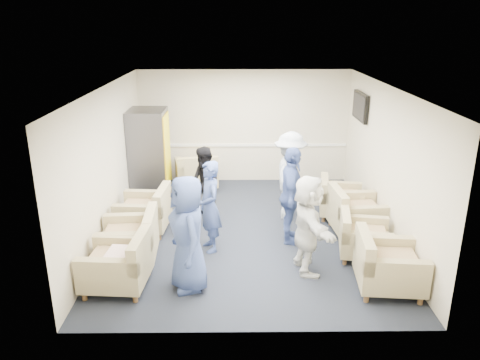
{
  "coord_description": "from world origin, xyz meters",
  "views": [
    {
      "loc": [
        -0.21,
        -8.03,
        3.8
      ],
      "look_at": [
        -0.13,
        0.2,
        0.96
      ],
      "focal_mm": 35.0,
      "sensor_mm": 36.0,
      "label": 1
    }
  ],
  "objects_px": {
    "armchair_left_mid": "(132,240)",
    "person_front_right": "(308,224)",
    "armchair_left_far": "(147,213)",
    "armchair_right_midnear": "(361,239)",
    "armchair_right_midfar": "(354,214)",
    "person_front_left": "(188,234)",
    "armchair_right_near": "(385,266)",
    "person_back_left": "(204,184)",
    "person_mid_right": "(291,196)",
    "armchair_left_near": "(120,266)",
    "person_mid_left": "(210,207)",
    "armchair_corner": "(197,174)",
    "armchair_right_far": "(338,200)",
    "person_back_right": "(290,176)",
    "vending_machine": "(150,154)"
  },
  "relations": [
    {
      "from": "armchair_right_near",
      "to": "armchair_right_midfar",
      "type": "distance_m",
      "value": 1.92
    },
    {
      "from": "armchair_right_near",
      "to": "person_mid_right",
      "type": "bearing_deg",
      "value": 43.14
    },
    {
      "from": "armchair_right_midnear",
      "to": "armchair_corner",
      "type": "height_order",
      "value": "armchair_corner"
    },
    {
      "from": "person_back_left",
      "to": "armchair_left_near",
      "type": "bearing_deg",
      "value": -48.78
    },
    {
      "from": "armchair_right_near",
      "to": "person_back_left",
      "type": "xyz_separation_m",
      "value": [
        -2.8,
        2.56,
        0.38
      ]
    },
    {
      "from": "person_mid_left",
      "to": "person_front_left",
      "type": "bearing_deg",
      "value": -31.55
    },
    {
      "from": "person_front_left",
      "to": "person_back_right",
      "type": "xyz_separation_m",
      "value": [
        1.77,
        2.59,
        0.01
      ]
    },
    {
      "from": "armchair_corner",
      "to": "armchair_left_mid",
      "type": "bearing_deg",
      "value": 66.09
    },
    {
      "from": "armchair_right_midfar",
      "to": "person_back_right",
      "type": "distance_m",
      "value": 1.44
    },
    {
      "from": "person_mid_left",
      "to": "person_back_left",
      "type": "relative_size",
      "value": 1.07
    },
    {
      "from": "person_front_left",
      "to": "armchair_right_midnear",
      "type": "bearing_deg",
      "value": 88.37
    },
    {
      "from": "person_mid_right",
      "to": "person_mid_left",
      "type": "bearing_deg",
      "value": 107.62
    },
    {
      "from": "armchair_left_far",
      "to": "armchair_right_midnear",
      "type": "height_order",
      "value": "armchair_left_far"
    },
    {
      "from": "vending_machine",
      "to": "person_mid_left",
      "type": "distance_m",
      "value": 2.95
    },
    {
      "from": "armchair_left_mid",
      "to": "armchair_right_near",
      "type": "height_order",
      "value": "armchair_right_near"
    },
    {
      "from": "armchair_right_midfar",
      "to": "person_mid_left",
      "type": "height_order",
      "value": "person_mid_left"
    },
    {
      "from": "person_front_right",
      "to": "armchair_right_midnear",
      "type": "bearing_deg",
      "value": -71.84
    },
    {
      "from": "person_mid_left",
      "to": "person_mid_right",
      "type": "height_order",
      "value": "person_mid_right"
    },
    {
      "from": "armchair_left_far",
      "to": "armchair_right_near",
      "type": "distance_m",
      "value": 4.37
    },
    {
      "from": "person_mid_left",
      "to": "person_mid_right",
      "type": "xyz_separation_m",
      "value": [
        1.41,
        0.28,
        0.08
      ]
    },
    {
      "from": "armchair_left_near",
      "to": "vending_machine",
      "type": "bearing_deg",
      "value": -173.17
    },
    {
      "from": "armchair_right_midfar",
      "to": "person_front_right",
      "type": "xyz_separation_m",
      "value": [
        -1.07,
        -1.37,
        0.43
      ]
    },
    {
      "from": "armchair_left_far",
      "to": "person_mid_right",
      "type": "xyz_separation_m",
      "value": [
        2.64,
        -0.49,
        0.51
      ]
    },
    {
      "from": "person_front_left",
      "to": "person_front_right",
      "type": "bearing_deg",
      "value": 84.66
    },
    {
      "from": "armchair_right_near",
      "to": "person_back_right",
      "type": "relative_size",
      "value": 0.57
    },
    {
      "from": "armchair_left_mid",
      "to": "person_front_right",
      "type": "distance_m",
      "value": 2.88
    },
    {
      "from": "person_mid_right",
      "to": "armchair_left_mid",
      "type": "bearing_deg",
      "value": 110.08
    },
    {
      "from": "armchair_left_mid",
      "to": "armchair_corner",
      "type": "xyz_separation_m",
      "value": [
        0.79,
        3.42,
        0.01
      ]
    },
    {
      "from": "armchair_left_mid",
      "to": "armchair_corner",
      "type": "height_order",
      "value": "armchair_corner"
    },
    {
      "from": "armchair_right_far",
      "to": "person_back_right",
      "type": "relative_size",
      "value": 0.55
    },
    {
      "from": "armchair_right_midnear",
      "to": "armchair_right_midfar",
      "type": "xyz_separation_m",
      "value": [
        0.09,
        0.92,
        0.05
      ]
    },
    {
      "from": "armchair_corner",
      "to": "person_mid_right",
      "type": "distance_m",
      "value": 3.39
    },
    {
      "from": "person_mid_right",
      "to": "armchair_left_near",
      "type": "bearing_deg",
      "value": 125.61
    },
    {
      "from": "armchair_right_near",
      "to": "armchair_corner",
      "type": "distance_m",
      "value": 5.34
    },
    {
      "from": "armchair_right_midfar",
      "to": "person_mid_right",
      "type": "xyz_separation_m",
      "value": [
        -1.22,
        -0.35,
        0.51
      ]
    },
    {
      "from": "person_mid_right",
      "to": "person_front_right",
      "type": "height_order",
      "value": "person_mid_right"
    },
    {
      "from": "person_mid_right",
      "to": "person_front_right",
      "type": "relative_size",
      "value": 1.1
    },
    {
      "from": "armchair_left_near",
      "to": "armchair_right_near",
      "type": "xyz_separation_m",
      "value": [
        3.89,
        -0.08,
        0.01
      ]
    },
    {
      "from": "armchair_corner",
      "to": "person_back_left",
      "type": "relative_size",
      "value": 0.73
    },
    {
      "from": "armchair_right_far",
      "to": "person_mid_right",
      "type": "bearing_deg",
      "value": 145.85
    },
    {
      "from": "armchair_corner",
      "to": "person_front_left",
      "type": "xyz_separation_m",
      "value": [
        0.22,
        -4.26,
        0.5
      ]
    },
    {
      "from": "armchair_left_near",
      "to": "person_front_left",
      "type": "height_order",
      "value": "person_front_left"
    },
    {
      "from": "armchair_right_far",
      "to": "armchair_corner",
      "type": "height_order",
      "value": "armchair_corner"
    },
    {
      "from": "armchair_left_mid",
      "to": "person_back_left",
      "type": "bearing_deg",
      "value": 142.82
    },
    {
      "from": "armchair_right_midfar",
      "to": "armchair_left_near",
      "type": "bearing_deg",
      "value": 111.04
    },
    {
      "from": "armchair_right_midfar",
      "to": "person_front_right",
      "type": "relative_size",
      "value": 0.62
    },
    {
      "from": "armchair_left_mid",
      "to": "armchair_right_near",
      "type": "bearing_deg",
      "value": 73.28
    },
    {
      "from": "armchair_right_midfar",
      "to": "person_front_left",
      "type": "bearing_deg",
      "value": 118.32
    },
    {
      "from": "armchair_right_midnear",
      "to": "person_mid_left",
      "type": "xyz_separation_m",
      "value": [
        -2.54,
        0.29,
        0.47
      ]
    },
    {
      "from": "person_back_left",
      "to": "person_front_right",
      "type": "height_order",
      "value": "person_front_right"
    }
  ]
}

